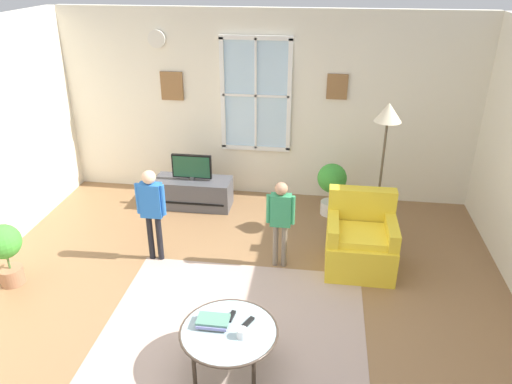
{
  "coord_description": "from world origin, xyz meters",
  "views": [
    {
      "loc": [
        0.8,
        -3.72,
        3.25
      ],
      "look_at": [
        0.16,
        0.85,
        1.02
      ],
      "focal_mm": 34.38,
      "sensor_mm": 36.0,
      "label": 1
    }
  ],
  "objects_px": {
    "remote_near_cup": "(248,322)",
    "remote_near_books": "(231,316)",
    "television": "(192,167)",
    "floor_lamp": "(387,126)",
    "tv_stand": "(193,193)",
    "coffee_table": "(229,332)",
    "armchair": "(360,241)",
    "potted_plant_corner": "(5,249)",
    "book_stack": "(213,322)",
    "person_blue_shirt": "(152,205)",
    "potted_plant_by_window": "(332,183)",
    "person_green_shirt": "(281,215)",
    "cup": "(242,333)"
  },
  "relations": [
    {
      "from": "remote_near_cup",
      "to": "remote_near_books",
      "type": "bearing_deg",
      "value": 160.88
    },
    {
      "from": "television",
      "to": "floor_lamp",
      "type": "distance_m",
      "value": 2.68
    },
    {
      "from": "tv_stand",
      "to": "floor_lamp",
      "type": "bearing_deg",
      "value": -9.82
    },
    {
      "from": "coffee_table",
      "to": "floor_lamp",
      "type": "relative_size",
      "value": 0.49
    },
    {
      "from": "tv_stand",
      "to": "armchair",
      "type": "relative_size",
      "value": 1.24
    },
    {
      "from": "potted_plant_corner",
      "to": "book_stack",
      "type": "bearing_deg",
      "value": -18.7
    },
    {
      "from": "book_stack",
      "to": "person_blue_shirt",
      "type": "distance_m",
      "value": 1.85
    },
    {
      "from": "remote_near_cup",
      "to": "potted_plant_by_window",
      "type": "relative_size",
      "value": 0.19
    },
    {
      "from": "floor_lamp",
      "to": "remote_near_cup",
      "type": "bearing_deg",
      "value": -117.93
    },
    {
      "from": "tv_stand",
      "to": "television",
      "type": "xyz_separation_m",
      "value": [
        -0.0,
        -0.0,
        0.4
      ]
    },
    {
      "from": "potted_plant_by_window",
      "to": "floor_lamp",
      "type": "height_order",
      "value": "floor_lamp"
    },
    {
      "from": "tv_stand",
      "to": "potted_plant_corner",
      "type": "height_order",
      "value": "potted_plant_corner"
    },
    {
      "from": "person_green_shirt",
      "to": "person_blue_shirt",
      "type": "bearing_deg",
      "value": -177.49
    },
    {
      "from": "armchair",
      "to": "cup",
      "type": "distance_m",
      "value": 2.1
    },
    {
      "from": "cup",
      "to": "person_green_shirt",
      "type": "relative_size",
      "value": 0.08
    },
    {
      "from": "television",
      "to": "floor_lamp",
      "type": "height_order",
      "value": "floor_lamp"
    },
    {
      "from": "armchair",
      "to": "person_green_shirt",
      "type": "relative_size",
      "value": 0.82
    },
    {
      "from": "remote_near_cup",
      "to": "cup",
      "type": "bearing_deg",
      "value": -98.23
    },
    {
      "from": "book_stack",
      "to": "potted_plant_corner",
      "type": "height_order",
      "value": "potted_plant_corner"
    },
    {
      "from": "coffee_table",
      "to": "person_blue_shirt",
      "type": "bearing_deg",
      "value": 126.98
    },
    {
      "from": "armchair",
      "to": "tv_stand",
      "type": "bearing_deg",
      "value": 151.79
    },
    {
      "from": "coffee_table",
      "to": "book_stack",
      "type": "bearing_deg",
      "value": 160.76
    },
    {
      "from": "armchair",
      "to": "potted_plant_by_window",
      "type": "height_order",
      "value": "armchair"
    },
    {
      "from": "remote_near_books",
      "to": "potted_plant_corner",
      "type": "relative_size",
      "value": 0.2
    },
    {
      "from": "potted_plant_corner",
      "to": "floor_lamp",
      "type": "relative_size",
      "value": 0.41
    },
    {
      "from": "television",
      "to": "coffee_table",
      "type": "bearing_deg",
      "value": -69.84
    },
    {
      "from": "cup",
      "to": "book_stack",
      "type": "bearing_deg",
      "value": 157.28
    },
    {
      "from": "book_stack",
      "to": "floor_lamp",
      "type": "relative_size",
      "value": 0.16
    },
    {
      "from": "coffee_table",
      "to": "person_blue_shirt",
      "type": "relative_size",
      "value": 0.74
    },
    {
      "from": "coffee_table",
      "to": "remote_near_books",
      "type": "relative_size",
      "value": 6.02
    },
    {
      "from": "television",
      "to": "armchair",
      "type": "relative_size",
      "value": 0.64
    },
    {
      "from": "cup",
      "to": "floor_lamp",
      "type": "height_order",
      "value": "floor_lamp"
    },
    {
      "from": "coffee_table",
      "to": "remote_near_books",
      "type": "distance_m",
      "value": 0.17
    },
    {
      "from": "person_green_shirt",
      "to": "cup",
      "type": "bearing_deg",
      "value": -95.26
    },
    {
      "from": "tv_stand",
      "to": "person_green_shirt",
      "type": "height_order",
      "value": "person_green_shirt"
    },
    {
      "from": "television",
      "to": "potted_plant_corner",
      "type": "xyz_separation_m",
      "value": [
        -1.5,
        -2.08,
        -0.16
      ]
    },
    {
      "from": "book_stack",
      "to": "armchair",
      "type": "bearing_deg",
      "value": 51.94
    },
    {
      "from": "remote_near_books",
      "to": "potted_plant_corner",
      "type": "height_order",
      "value": "potted_plant_corner"
    },
    {
      "from": "potted_plant_by_window",
      "to": "remote_near_books",
      "type": "bearing_deg",
      "value": -106.97
    },
    {
      "from": "armchair",
      "to": "coffee_table",
      "type": "xyz_separation_m",
      "value": [
        -1.18,
        -1.74,
        0.07
      ]
    },
    {
      "from": "television",
      "to": "remote_near_books",
      "type": "xyz_separation_m",
      "value": [
        1.08,
        -2.79,
        -0.18
      ]
    },
    {
      "from": "remote_near_cup",
      "to": "potted_plant_corner",
      "type": "bearing_deg",
      "value": 164.39
    },
    {
      "from": "book_stack",
      "to": "remote_near_books",
      "type": "distance_m",
      "value": 0.18
    },
    {
      "from": "person_green_shirt",
      "to": "floor_lamp",
      "type": "relative_size",
      "value": 0.61
    },
    {
      "from": "person_blue_shirt",
      "to": "floor_lamp",
      "type": "xyz_separation_m",
      "value": [
        2.6,
        0.96,
        0.74
      ]
    },
    {
      "from": "person_blue_shirt",
      "to": "remote_near_cup",
      "type": "bearing_deg",
      "value": -47.58
    },
    {
      "from": "remote_near_cup",
      "to": "potted_plant_by_window",
      "type": "bearing_deg",
      "value": 76.23
    },
    {
      "from": "television",
      "to": "cup",
      "type": "bearing_deg",
      "value": -68.18
    },
    {
      "from": "tv_stand",
      "to": "person_blue_shirt",
      "type": "distance_m",
      "value": 1.49
    },
    {
      "from": "book_stack",
      "to": "remote_near_books",
      "type": "bearing_deg",
      "value": 40.98
    }
  ]
}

